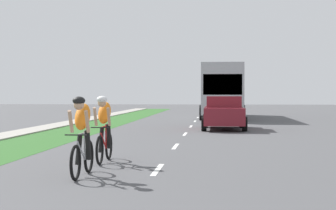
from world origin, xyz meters
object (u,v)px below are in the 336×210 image
cyclist_trailing (104,128)px  bus_silver (222,89)px  cyclist_lead (82,136)px  sedan_maroon (224,113)px

cyclist_trailing → bus_silver: size_ratio=0.15×
cyclist_trailing → bus_silver: (3.03, 24.19, 1.17)m
cyclist_lead → cyclist_trailing: 2.23m
cyclist_trailing → bus_silver: 24.40m
cyclist_trailing → sedan_maroon: (3.01, 12.22, -0.04)m
cyclist_lead → sedan_maroon: bearing=78.4°
cyclist_lead → sedan_maroon: (2.98, 14.45, -0.04)m
sedan_maroon → cyclist_trailing: bearing=-103.8°
bus_silver → cyclist_lead: bearing=-96.5°
cyclist_lead → bus_silver: bearing=83.5°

